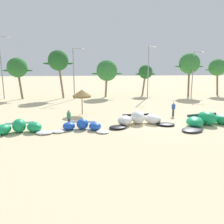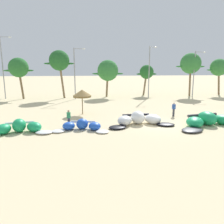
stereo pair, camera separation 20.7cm
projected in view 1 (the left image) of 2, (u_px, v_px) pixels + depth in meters
name	position (u px, v px, depth m)	size (l,w,h in m)	color
ground_plane	(160.00, 125.00, 22.09)	(260.00, 260.00, 0.00)	beige
kite_far_left	(19.00, 128.00, 19.16)	(5.80, 3.18, 1.19)	white
kite_left	(82.00, 126.00, 20.14)	(5.32, 2.85, 0.97)	white
kite_left_of_center	(139.00, 120.00, 22.07)	(6.94, 3.52, 1.30)	black
kite_center	(210.00, 120.00, 21.66)	(8.20, 4.49, 1.33)	#333338
beach_umbrella_near_van	(82.00, 93.00, 26.48)	(2.27, 2.27, 3.00)	brown
person_near_kites	(69.00, 118.00, 21.13)	(0.36, 0.24, 1.62)	#383842
person_by_umbrellas	(173.00, 109.00, 25.80)	(0.36, 0.24, 1.62)	#383842
palm_leftmost	(17.00, 68.00, 38.79)	(5.17, 3.45, 7.31)	brown
palm_left	(58.00, 61.00, 39.71)	(5.47, 3.65, 8.66)	#7F6647
palm_left_of_gap	(107.00, 71.00, 41.90)	(5.95, 3.96, 7.01)	brown
palm_center_left	(146.00, 72.00, 44.68)	(4.21, 2.81, 6.11)	#7F6647
palm_center_right	(189.00, 64.00, 42.86)	(5.94, 3.96, 8.35)	brown
palm_right_of_gap	(217.00, 68.00, 44.84)	(5.13, 3.42, 7.33)	brown
lamppost_west	(2.00, 65.00, 38.96)	(2.02, 0.24, 10.95)	gray
lamppost_west_center	(75.00, 71.00, 38.89)	(2.07, 0.24, 8.95)	gray
lamppost_east_center	(149.00, 70.00, 40.47)	(1.46, 0.24, 9.36)	gray
lamppost_east	(194.00, 71.00, 41.73)	(2.15, 0.24, 8.57)	gray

